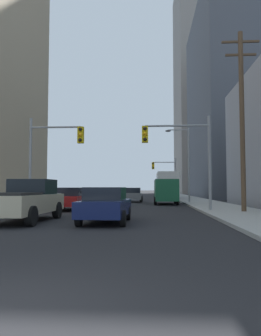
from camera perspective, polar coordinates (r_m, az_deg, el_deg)
The scene contains 14 objects.
sidewalk_left at distance 54.04m, azimuth -6.04°, elevation -5.01°, with size 3.88×160.00×0.15m, color #9E9E99.
sidewalk_right at distance 53.49m, azimuth 9.03°, elevation -5.01°, with size 3.88×160.00×0.15m, color #9E9E99.
city_bus at distance 42.86m, azimuth 6.32°, elevation -2.93°, with size 2.67×11.50×3.40m.
pickup_truck_beige at distance 15.37m, azimuth -17.87°, elevation -5.44°, with size 2.20×5.43×1.90m.
cargo_van_green at distance 30.15m, azimuth 6.19°, elevation -3.90°, with size 2.16×5.24×2.26m.
sedan_navy at distance 14.04m, azimuth -4.40°, elevation -6.46°, with size 1.95×4.26×1.52m.
sedan_red at distance 22.45m, azimuth -10.55°, elevation -5.31°, with size 1.95×4.25×1.52m.
sedan_grey at distance 35.03m, azimuth 0.48°, elevation -4.71°, with size 1.95×4.22×1.52m.
traffic_signal_near_left at distance 21.42m, azimuth -13.40°, elevation 3.38°, with size 3.56×0.44×6.00m.
traffic_signal_near_right at distance 20.56m, azimuth 8.61°, elevation 3.71°, with size 4.28×0.44×6.00m.
traffic_signal_far_right at distance 49.44m, azimuth 6.09°, elevation -0.56°, with size 3.63×0.44×6.00m.
utility_pole_right at distance 20.40m, azimuth 18.97°, elevation 8.53°, with size 2.20×0.28×10.80m.
street_lamp_right at distance 32.68m, azimuth 9.53°, elevation 1.87°, with size 2.40×0.32×7.50m.
building_right_far_highrise at distance 96.79m, azimuth 12.45°, elevation 14.12°, with size 14.25×27.12×61.43m, color gray.
Camera 1 is at (2.09, -3.24, 1.49)m, focal length 34.74 mm.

